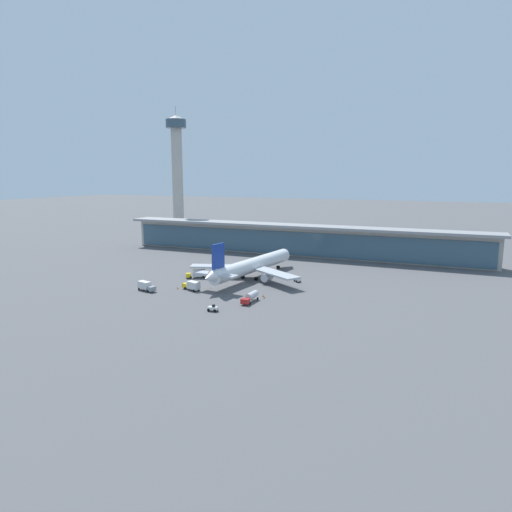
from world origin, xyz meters
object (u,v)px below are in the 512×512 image
(service_truck_mid_apron_white, at_px, (297,280))
(airliner_on_stand, at_px, (251,265))
(service_truck_at_far_stand_yellow, at_px, (192,285))
(control_tower, at_px, (177,169))
(safety_cone_alpha, at_px, (193,288))
(safety_cone_delta, at_px, (264,297))
(safety_cone_charlie, at_px, (178,288))
(service_truck_under_wing_red, at_px, (250,297))
(safety_cone_bravo, at_px, (263,296))
(service_truck_on_taxiway_white, at_px, (213,308))
(service_truck_near_nose_yellow, at_px, (197,274))
(service_truck_by_tail_grey, at_px, (146,286))

(service_truck_mid_apron_white, bearing_deg, airliner_on_stand, -173.70)
(service_truck_at_far_stand_yellow, distance_m, control_tower, 136.12)
(safety_cone_alpha, bearing_deg, safety_cone_delta, -2.58)
(safety_cone_delta, bearing_deg, safety_cone_charlie, -178.84)
(safety_cone_alpha, relative_size, safety_cone_charlie, 1.00)
(service_truck_under_wing_red, bearing_deg, safety_cone_bravo, 81.48)
(service_truck_on_taxiway_white, height_order, safety_cone_charlie, service_truck_on_taxiway_white)
(service_truck_at_far_stand_yellow, bearing_deg, airliner_on_stand, 64.67)
(safety_cone_delta, bearing_deg, service_truck_mid_apron_white, 84.49)
(safety_cone_charlie, xyz_separation_m, safety_cone_delta, (32.24, 0.65, 0.00))
(safety_cone_charlie, bearing_deg, safety_cone_delta, 1.16)
(safety_cone_alpha, xyz_separation_m, safety_cone_delta, (27.08, -1.22, 0.00))
(service_truck_near_nose_yellow, xyz_separation_m, safety_cone_delta, (34.89, -16.83, -1.37))
(service_truck_mid_apron_white, distance_m, safety_cone_alpha, 38.52)
(service_truck_mid_apron_white, bearing_deg, service_truck_near_nose_yellow, -166.37)
(service_truck_near_nose_yellow, height_order, service_truck_on_taxiway_white, service_truck_near_nose_yellow)
(service_truck_near_nose_yellow, distance_m, safety_cone_charlie, 17.73)
(safety_cone_delta, bearing_deg, service_truck_on_taxiway_white, -113.24)
(service_truck_mid_apron_white, xyz_separation_m, safety_cone_bravo, (-3.62, -24.13, -0.56))
(service_truck_mid_apron_white, bearing_deg, safety_cone_charlie, -142.61)
(service_truck_near_nose_yellow, bearing_deg, control_tower, 126.40)
(airliner_on_stand, relative_size, service_truck_at_far_stand_yellow, 7.98)
(service_truck_by_tail_grey, height_order, safety_cone_bravo, service_truck_by_tail_grey)
(service_truck_near_nose_yellow, relative_size, service_truck_at_far_stand_yellow, 0.95)
(safety_cone_bravo, height_order, safety_cone_delta, same)
(airliner_on_stand, bearing_deg, service_truck_on_taxiway_white, -80.83)
(service_truck_near_nose_yellow, distance_m, service_truck_by_tail_grey, 24.68)
(service_truck_near_nose_yellow, relative_size, service_truck_mid_apron_white, 2.22)
(service_truck_near_nose_yellow, distance_m, service_truck_under_wing_red, 39.69)
(airliner_on_stand, xyz_separation_m, safety_cone_alpha, (-11.92, -22.73, -4.80))
(service_truck_near_nose_yellow, bearing_deg, safety_cone_charlie, -81.39)
(airliner_on_stand, relative_size, service_truck_under_wing_red, 7.06)
(safety_cone_alpha, relative_size, safety_cone_bravo, 1.00)
(service_truck_near_nose_yellow, relative_size, safety_cone_delta, 10.37)
(control_tower, relative_size, safety_cone_alpha, 112.63)
(service_truck_mid_apron_white, xyz_separation_m, service_truck_at_far_stand_yellow, (-29.13, -26.19, 0.82))
(airliner_on_stand, bearing_deg, safety_cone_bravo, -57.68)
(service_truck_on_taxiway_white, xyz_separation_m, control_tower, (-92.55, 125.29, 41.99))
(safety_cone_bravo, bearing_deg, safety_cone_charlie, -175.55)
(service_truck_near_nose_yellow, relative_size, control_tower, 0.09)
(service_truck_mid_apron_white, relative_size, control_tower, 0.04)
(control_tower, distance_m, safety_cone_delta, 152.44)
(airliner_on_stand, relative_size, safety_cone_delta, 87.18)
(service_truck_mid_apron_white, height_order, safety_cone_alpha, service_truck_mid_apron_white)
(service_truck_under_wing_red, relative_size, control_tower, 0.11)
(safety_cone_alpha, bearing_deg, control_tower, 125.07)
(service_truck_by_tail_grey, distance_m, safety_cone_charlie, 10.80)
(airliner_on_stand, xyz_separation_m, service_truck_by_tail_grey, (-25.61, -31.09, -3.43))
(service_truck_under_wing_red, relative_size, safety_cone_alpha, 12.35)
(service_truck_near_nose_yellow, height_order, control_tower, control_tower)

